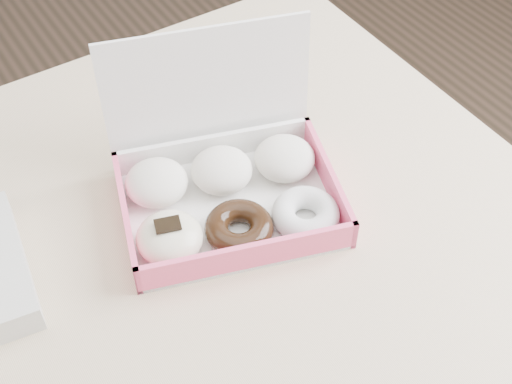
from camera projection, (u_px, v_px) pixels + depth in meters
table at (86, 325)px, 0.88m from camera, size 1.20×0.80×0.75m
donut_box at (225, 185)px, 0.89m from camera, size 0.32×0.29×0.19m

